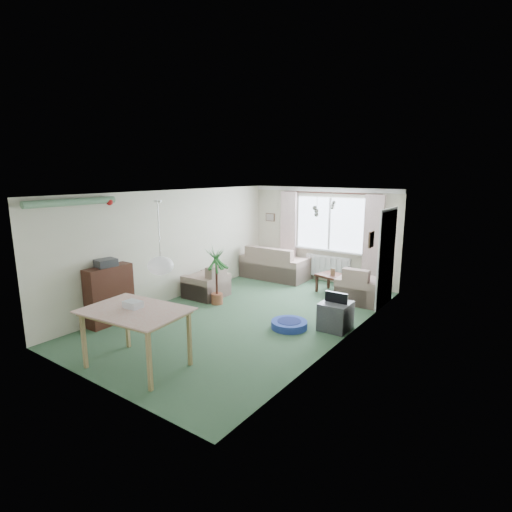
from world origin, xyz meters
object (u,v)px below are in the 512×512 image
Objects in this scene: dining_table at (137,339)px; tv_cube at (336,316)px; armchair_left at (206,281)px; coffee_table at (337,285)px; pet_bed at (289,325)px; armchair_corner at (360,284)px; houseplant at (217,276)px; sofa at (276,262)px; bookshelf at (110,295)px.

dining_table is 2.48× the size of tv_cube.
armchair_left is 1.52× the size of tv_cube.
pet_bed is at bearing -86.35° from coffee_table.
houseplant is at bearing 35.29° from armchair_corner.
sofa is 1.59× the size of bookshelf.
pet_bed is (-0.47, -2.19, -0.33)m from armchair_corner.
pet_bed is at bearing 74.89° from armchair_corner.
dining_table is (1.80, -0.82, -0.12)m from bookshelf.
armchair_left is (-0.40, -2.29, -0.06)m from sofa.
dining_table is at bearing 99.60° from sofa.
coffee_table is at bearing 55.74° from bookshelf.
dining_table reaches higher than coffee_table.
bookshelf is at bearing 46.76° from armchair_corner.
coffee_table is (2.35, 1.89, -0.16)m from armchair_left.
armchair_corner is 1.77m from tv_cube.
dining_table reaches higher than tv_cube.
armchair_left is (-2.98, -1.66, -0.02)m from armchair_corner.
armchair_corner is 0.91× the size of coffee_table.
armchair_left is 3.39m from dining_table.
armchair_left is at bearing 115.56° from dining_table.
sofa is at bearing 138.23° from tv_cube.
armchair_corner is 0.72× the size of houseplant.
bookshelf is at bearing 79.08° from sofa.
sofa is 4.60m from bookshelf.
dining_table is (0.92, -2.81, -0.19)m from houseplant.
tv_cube is at bearing 32.14° from pet_bed.
armchair_corner is 0.69m from coffee_table.
dining_table reaches higher than pet_bed.
houseplant is at bearing 91.54° from sofa.
bookshelf is (-2.69, -4.14, 0.33)m from coffee_table.
tv_cube is (2.80, -2.38, -0.18)m from sofa.
dining_table reaches higher than armchair_corner.
pet_bed is at bearing 125.05° from sofa.
armchair_left is at bearing 80.12° from bookshelf.
armchair_left is 0.77× the size of bookshelf.
houseplant reaches higher than dining_table.
bookshelf reaches higher than pet_bed.
houseplant is (-2.43, -1.92, 0.22)m from armchair_corner.
houseplant is at bearing 63.23° from armchair_left.
sofa is at bearing 93.19° from houseplant.
sofa is 2.65× the size of pet_bed.
tv_cube is at bearing 137.98° from sofa.
tv_cube is at bearing 59.69° from dining_table.
houseplant is 2.69m from tv_cube.
sofa reaches higher than tv_cube.
houseplant is 0.91× the size of dining_table.
armchair_left is 0.87× the size of coffee_table.
dining_table is 2.76m from pet_bed.
pet_bed is at bearing 76.46° from armchair_left.
houseplant is at bearing 171.98° from pet_bed.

